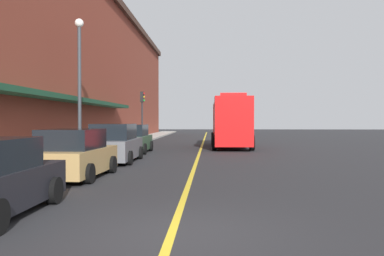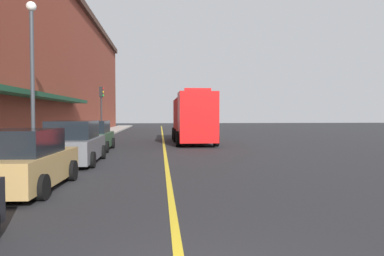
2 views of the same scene
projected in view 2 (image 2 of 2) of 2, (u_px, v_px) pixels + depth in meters
ground_plane at (163, 141)px, 28.48m from camera, size 112.00×112.00×0.00m
sidewalk_left at (83, 140)px, 27.93m from camera, size 2.40×70.00×0.15m
lane_center_stripe at (163, 141)px, 28.48m from camera, size 0.16×70.00×0.01m
parked_car_1 at (23, 162)px, 9.86m from camera, size 2.23×4.27×1.67m
parked_car_2 at (74, 144)px, 15.19m from camera, size 2.17×4.64×1.81m
parked_car_3 at (94, 137)px, 20.62m from camera, size 1.98×4.17×1.71m
fire_truck at (193, 118)px, 26.28m from camera, size 2.79×8.86×3.73m
parking_meter_0 at (31, 140)px, 14.25m from camera, size 0.14×0.18×1.33m
street_lamp_left at (32, 62)px, 16.16m from camera, size 0.44×0.44×6.94m
traffic_light_near at (101, 102)px, 31.18m from camera, size 0.38×0.36×4.30m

